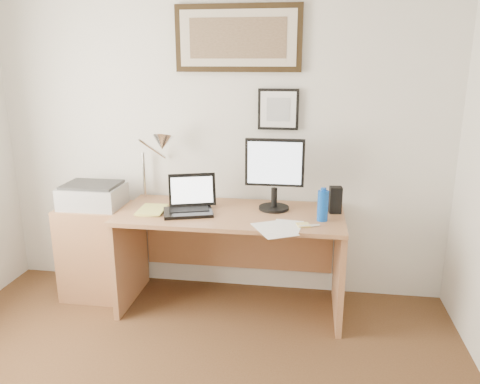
% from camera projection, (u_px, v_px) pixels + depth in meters
% --- Properties ---
extents(wall_back, '(3.50, 0.02, 2.50)m').
position_uv_depth(wall_back, '(219.00, 134.00, 3.58)').
color(wall_back, silver).
rests_on(wall_back, ground).
extents(side_cabinet, '(0.50, 0.40, 0.73)m').
position_uv_depth(side_cabinet, '(97.00, 251.00, 3.65)').
color(side_cabinet, '#996440').
rests_on(side_cabinet, floor).
extents(water_bottle, '(0.07, 0.07, 0.21)m').
position_uv_depth(water_bottle, '(323.00, 206.00, 3.14)').
color(water_bottle, '#0E4AB8').
rests_on(water_bottle, desk).
extents(bottle_cap, '(0.04, 0.04, 0.02)m').
position_uv_depth(bottle_cap, '(324.00, 189.00, 3.11)').
color(bottle_cap, '#0E4AB8').
rests_on(bottle_cap, water_bottle).
extents(speaker, '(0.09, 0.08, 0.19)m').
position_uv_depth(speaker, '(335.00, 200.00, 3.31)').
color(speaker, black).
rests_on(speaker, desk).
extents(paper_sheet_a, '(0.33, 0.37, 0.00)m').
position_uv_depth(paper_sheet_a, '(274.00, 229.00, 3.00)').
color(paper_sheet_a, white).
rests_on(paper_sheet_a, desk).
extents(paper_sheet_b, '(0.22, 0.29, 0.00)m').
position_uv_depth(paper_sheet_b, '(286.00, 227.00, 3.05)').
color(paper_sheet_b, white).
rests_on(paper_sheet_b, desk).
extents(sticky_pad, '(0.10, 0.10, 0.01)m').
position_uv_depth(sticky_pad, '(303.00, 225.00, 3.07)').
color(sticky_pad, '#F0D771').
rests_on(sticky_pad, desk).
extents(marker_pen, '(0.14, 0.06, 0.02)m').
position_uv_depth(marker_pen, '(309.00, 226.00, 3.05)').
color(marker_pen, silver).
rests_on(marker_pen, desk).
extents(book, '(0.20, 0.26, 0.02)m').
position_uv_depth(book, '(139.00, 210.00, 3.37)').
color(book, '#DCDB67').
rests_on(book, desk).
extents(desk, '(1.60, 0.70, 0.75)m').
position_uv_depth(desk, '(233.00, 239.00, 3.49)').
color(desk, '#996440').
rests_on(desk, floor).
extents(laptop, '(0.40, 0.39, 0.26)m').
position_uv_depth(laptop, '(190.00, 204.00, 3.34)').
color(laptop, black).
rests_on(laptop, desk).
extents(lcd_monitor, '(0.42, 0.22, 0.52)m').
position_uv_depth(lcd_monitor, '(275.00, 171.00, 3.33)').
color(lcd_monitor, black).
rests_on(lcd_monitor, desk).
extents(printer, '(0.44, 0.34, 0.18)m').
position_uv_depth(printer, '(93.00, 195.00, 3.52)').
color(printer, '#ADADAF').
rests_on(printer, side_cabinet).
extents(desk_lamp, '(0.29, 0.27, 0.53)m').
position_uv_depth(desk_lamp, '(161.00, 145.00, 3.48)').
color(desk_lamp, silver).
rests_on(desk_lamp, desk).
extents(picture_large, '(0.92, 0.04, 0.47)m').
position_uv_depth(picture_large, '(238.00, 38.00, 3.34)').
color(picture_large, black).
rests_on(picture_large, wall_back).
extents(picture_small, '(0.30, 0.03, 0.30)m').
position_uv_depth(picture_small, '(278.00, 109.00, 3.44)').
color(picture_small, black).
rests_on(picture_small, wall_back).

